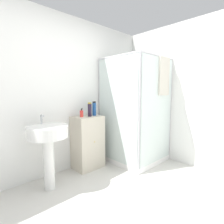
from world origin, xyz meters
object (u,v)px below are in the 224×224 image
at_px(sink, 48,140).
at_px(shampoo_bottle_blue, 94,109).
at_px(soap_dispenser, 82,114).
at_px(shampoo_bottle_tall_black, 90,110).

bearing_deg(sink, shampoo_bottle_blue, 10.73).
distance_m(soap_dispenser, shampoo_bottle_blue, 0.26).
xyz_separation_m(shampoo_bottle_tall_black, shampoo_bottle_blue, (0.11, 0.03, 0.01)).
xyz_separation_m(soap_dispenser, shampoo_bottle_blue, (0.26, -0.00, 0.06)).
relative_size(sink, soap_dispenser, 7.07).
distance_m(sink, shampoo_bottle_tall_black, 0.87).
height_order(sink, shampoo_bottle_blue, shampoo_bottle_blue).
relative_size(shampoo_bottle_tall_black, shampoo_bottle_blue, 0.96).
bearing_deg(shampoo_bottle_blue, soap_dispenser, 179.26).
bearing_deg(soap_dispenser, shampoo_bottle_blue, -0.74).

